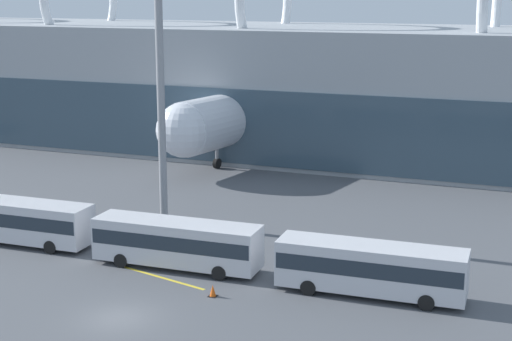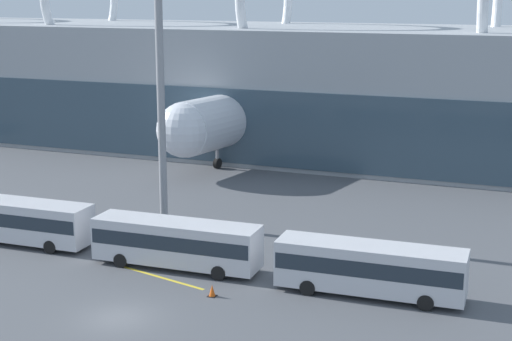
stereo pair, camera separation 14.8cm
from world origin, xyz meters
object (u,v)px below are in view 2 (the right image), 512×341
Objects in this scene: shuttle_bus_0 at (18,218)px; shuttle_bus_2 at (370,266)px; airliner_at_gate_far at (278,107)px; traffic_cone_0 at (212,291)px; shuttle_bus_1 at (176,241)px.

shuttle_bus_0 and shuttle_bus_2 have the same top height.
airliner_at_gate_far is 58.16× the size of traffic_cone_0.
shuttle_bus_1 and shuttle_bus_2 have the same top height.
airliner_at_gate_far is at bearing 98.60° from shuttle_bus_1.
shuttle_bus_1 is at bearing 177.33° from shuttle_bus_2.
shuttle_bus_1 is at bearing 21.08° from airliner_at_gate_far.
shuttle_bus_2 is at bearing -2.54° from shuttle_bus_0.
airliner_at_gate_far reaches higher than shuttle_bus_2.
shuttle_bus_1 is (13.56, -0.36, 0.00)m from shuttle_bus_0.
airliner_at_gate_far is 42.64m from shuttle_bus_1.
shuttle_bus_0 is at bearing 176.34° from shuttle_bus_1.
shuttle_bus_0 is 27.11m from shuttle_bus_2.
shuttle_bus_1 is 1.00× the size of shuttle_bus_2.
airliner_at_gate_far reaches higher than shuttle_bus_0.
airliner_at_gate_far is 47.53m from traffic_cone_0.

